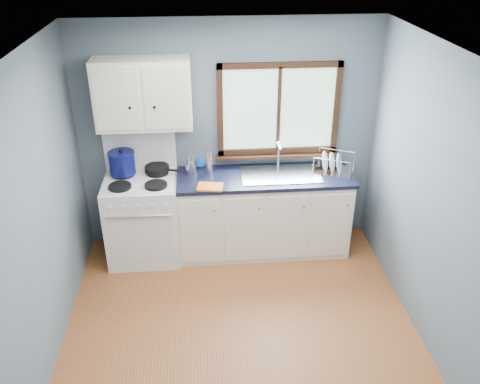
{
  "coord_description": "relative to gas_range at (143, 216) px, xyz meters",
  "views": [
    {
      "loc": [
        -0.31,
        -3.3,
        3.31
      ],
      "look_at": [
        0.05,
        0.9,
        1.05
      ],
      "focal_mm": 38.0,
      "sensor_mm": 36.0,
      "label": 1
    }
  ],
  "objects": [
    {
      "name": "sink",
      "position": [
        1.49,
        0.02,
        0.37
      ],
      "size": [
        0.84,
        0.46,
        0.44
      ],
      "color": "silver",
      "rests_on": "countertop"
    },
    {
      "name": "ceiling",
      "position": [
        0.95,
        -1.47,
        2.02
      ],
      "size": [
        3.2,
        3.6,
        0.02
      ],
      "primitive_type": "cube",
      "color": "white",
      "rests_on": "wall_back"
    },
    {
      "name": "dish_rack",
      "position": [
        2.06,
        0.06,
        0.48
      ],
      "size": [
        0.49,
        0.45,
        0.21
      ],
      "rotation": [
        0.0,
        0.0,
        -0.44
      ],
      "color": "silver",
      "rests_on": "countertop"
    },
    {
      "name": "skillet",
      "position": [
        0.18,
        0.15,
        0.49
      ],
      "size": [
        0.41,
        0.33,
        0.05
      ],
      "rotation": [
        0.0,
        0.0,
        -0.34
      ],
      "color": "black",
      "rests_on": "gas_range"
    },
    {
      "name": "wall_left",
      "position": [
        -0.66,
        -1.47,
        0.76
      ],
      "size": [
        0.02,
        3.6,
        2.5
      ],
      "primitive_type": "cube",
      "color": "slate",
      "rests_on": "ground"
    },
    {
      "name": "countertop",
      "position": [
        1.31,
        0.02,
        0.41
      ],
      "size": [
        1.89,
        0.64,
        0.04
      ],
      "primitive_type": "cube",
      "color": "black",
      "rests_on": "base_cabinets"
    },
    {
      "name": "window",
      "position": [
        1.48,
        0.3,
        0.98
      ],
      "size": [
        1.36,
        0.1,
        1.03
      ],
      "color": "#9EC6A8",
      "rests_on": "wall_back"
    },
    {
      "name": "stockpot",
      "position": [
        -0.18,
        0.12,
        0.59
      ],
      "size": [
        0.34,
        0.34,
        0.27
      ],
      "rotation": [
        0.0,
        0.0,
        -0.28
      ],
      "color": "#0B0E4B",
      "rests_on": "gas_range"
    },
    {
      "name": "soap_bottle",
      "position": [
        0.64,
        0.25,
        0.55
      ],
      "size": [
        0.11,
        0.11,
        0.25
      ],
      "primitive_type": "imported",
      "rotation": [
        0.0,
        0.0,
        0.08
      ],
      "color": "blue",
      "rests_on": "countertop"
    },
    {
      "name": "dish_towel",
      "position": [
        0.73,
        -0.21,
        0.44
      ],
      "size": [
        0.28,
        0.22,
        0.02
      ],
      "primitive_type": "cube",
      "rotation": [
        0.0,
        0.0,
        -0.16
      ],
      "color": "orange",
      "rests_on": "countertop"
    },
    {
      "name": "utensil_crock",
      "position": [
        0.54,
        0.14,
        0.5
      ],
      "size": [
        0.13,
        0.13,
        0.37
      ],
      "rotation": [
        0.0,
        0.0,
        -0.08
      ],
      "color": "silver",
      "rests_on": "countertop"
    },
    {
      "name": "upper_cabinets",
      "position": [
        0.1,
        0.15,
        1.31
      ],
      "size": [
        0.95,
        0.35,
        0.7
      ],
      "color": "white",
      "rests_on": "wall_back"
    },
    {
      "name": "thermos",
      "position": [
        0.73,
        0.09,
        0.57
      ],
      "size": [
        0.08,
        0.08,
        0.28
      ],
      "primitive_type": "cylinder",
      "rotation": [
        0.0,
        0.0,
        -0.36
      ],
      "color": "silver",
      "rests_on": "countertop"
    },
    {
      "name": "gas_range",
      "position": [
        0.0,
        0.0,
        0.0
      ],
      "size": [
        0.76,
        0.69,
        1.36
      ],
      "color": "white",
      "rests_on": "floor"
    },
    {
      "name": "base_cabinets",
      "position": [
        1.31,
        0.02,
        -0.08
      ],
      "size": [
        1.85,
        0.6,
        0.88
      ],
      "color": "white",
      "rests_on": "floor"
    },
    {
      "name": "floor",
      "position": [
        0.95,
        -1.47,
        -0.5
      ],
      "size": [
        3.2,
        3.6,
        0.02
      ],
      "primitive_type": "cube",
      "color": "#9A572B",
      "rests_on": "ground"
    },
    {
      "name": "wall_right",
      "position": [
        2.56,
        -1.47,
        0.76
      ],
      "size": [
        0.02,
        3.6,
        2.5
      ],
      "primitive_type": "cube",
      "color": "slate",
      "rests_on": "ground"
    },
    {
      "name": "wall_back",
      "position": [
        0.95,
        0.34,
        0.76
      ],
      "size": [
        3.2,
        0.02,
        2.5
      ],
      "primitive_type": "cube",
      "color": "slate",
      "rests_on": "ground"
    }
  ]
}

